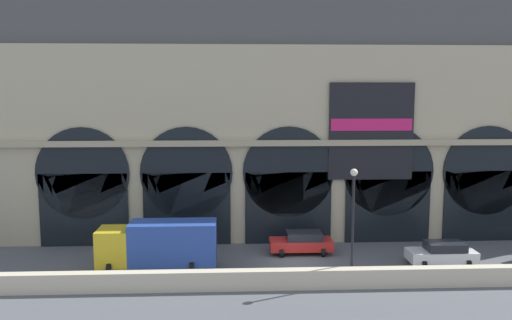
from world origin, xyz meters
TOP-DOWN VIEW (x-y plane):
  - ground_plane at (0.00, 0.00)m, footprint 200.00×200.00m
  - quay_parapet_wall at (0.00, -4.28)m, footprint 90.00×0.70m
  - station_building at (0.04, 7.66)m, footprint 46.79×5.72m
  - box_truck_midwest at (-8.88, -0.59)m, footprint 7.50×2.91m
  - car_center at (0.71, 2.39)m, footprint 4.40×2.22m
  - car_mideast at (9.61, -0.57)m, footprint 4.40×2.22m
  - street_lamp_quayside at (2.92, -3.48)m, footprint 0.44×0.44m

SIDE VIEW (x-z plane):
  - ground_plane at x=0.00m, z-range 0.00..0.00m
  - quay_parapet_wall at x=0.00m, z-range 0.00..1.15m
  - car_center at x=0.71m, z-range 0.03..1.58m
  - car_mideast at x=9.61m, z-range 0.03..1.58m
  - box_truck_midwest at x=-8.88m, z-range 0.14..3.26m
  - street_lamp_quayside at x=2.92m, z-range 0.96..7.86m
  - station_building at x=0.04m, z-range -0.27..18.53m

